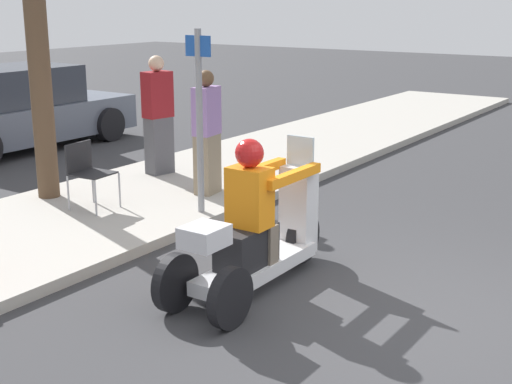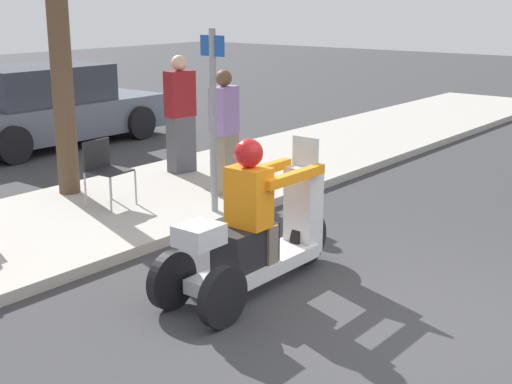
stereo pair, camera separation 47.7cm
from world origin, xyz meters
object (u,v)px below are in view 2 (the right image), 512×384
object	(u,v)px
folding_chair_set_back	(104,166)
street_sign	(213,114)
spectator_near_curb	(224,134)
parked_car_lot_right	(48,108)
tree_trunk	(62,85)
motorcycle_trike	(257,235)
spectator_far_back	(180,116)

from	to	relation	value
folding_chair_set_back	street_sign	xyz separation A→B (m)	(0.65, -1.27, 0.69)
spectator_near_curb	parked_car_lot_right	bearing A→B (deg)	80.49
parked_car_lot_right	tree_trunk	world-z (taller)	tree_trunk
motorcycle_trike	folding_chair_set_back	world-z (taller)	motorcycle_trike
spectator_far_back	street_sign	bearing A→B (deg)	-124.95
motorcycle_trike	parked_car_lot_right	distance (m)	7.87
tree_trunk	street_sign	world-z (taller)	tree_trunk
folding_chair_set_back	motorcycle_trike	bearing A→B (deg)	-103.26
spectator_far_back	folding_chair_set_back	xyz separation A→B (m)	(-1.89, -0.49, -0.34)
motorcycle_trike	street_sign	size ratio (longest dim) A/B	1.00
folding_chair_set_back	parked_car_lot_right	bearing A→B (deg)	62.31
folding_chair_set_back	tree_trunk	world-z (taller)	tree_trunk
tree_trunk	street_sign	size ratio (longest dim) A/B	1.32
tree_trunk	street_sign	distance (m)	2.20
folding_chair_set_back	parked_car_lot_right	size ratio (longest dim) A/B	0.19
motorcycle_trike	spectator_near_curb	xyz separation A→B (m)	(2.10, 2.22, 0.39)
tree_trunk	folding_chair_set_back	bearing A→B (deg)	-95.40
motorcycle_trike	street_sign	distance (m)	2.35
motorcycle_trike	tree_trunk	size ratio (longest dim) A/B	0.76
spectator_near_curb	parked_car_lot_right	xyz separation A→B (m)	(0.85, 5.07, -0.21)
parked_car_lot_right	tree_trunk	xyz separation A→B (m)	(-2.16, -3.44, 0.87)
motorcycle_trike	parked_car_lot_right	xyz separation A→B (m)	(2.95, 7.29, 0.17)
folding_chair_set_back	parked_car_lot_right	xyz separation A→B (m)	(2.24, 4.27, 0.07)
spectator_far_back	street_sign	distance (m)	2.18
tree_trunk	spectator_far_back	bearing A→B (deg)	-10.73
motorcycle_trike	folding_chair_set_back	size ratio (longest dim) A/B	2.69
motorcycle_trike	folding_chair_set_back	xyz separation A→B (m)	(0.71, 3.02, 0.10)
motorcycle_trike	parked_car_lot_right	bearing A→B (deg)	67.94
parked_car_lot_right	street_sign	distance (m)	5.80
street_sign	spectator_far_back	bearing A→B (deg)	55.05
spectator_near_curb	folding_chair_set_back	distance (m)	1.63
spectator_near_curb	tree_trunk	bearing A→B (deg)	128.76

